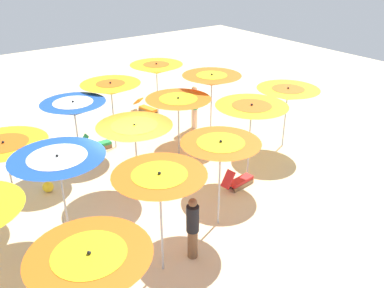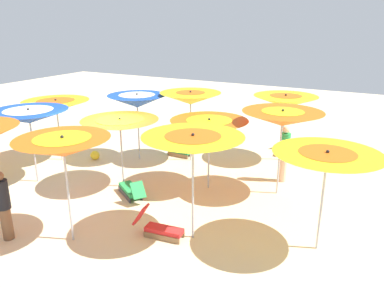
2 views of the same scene
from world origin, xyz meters
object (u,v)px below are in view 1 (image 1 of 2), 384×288
at_px(beach_umbrella_6, 58,164).
at_px(beach_umbrella_13, 111,89).
at_px(lounger_1, 97,144).
at_px(lounger_2, 164,181).
at_px(beach_umbrella_7, 135,130).
at_px(beach_umbrella_12, 74,109).
at_px(lounger_3, 146,108).
at_px(beach_umbrella_0, 90,263).
at_px(beach_umbrella_4, 288,94).
at_px(beach_umbrella_2, 220,149).
at_px(beachgoer_0, 193,227).
at_px(beach_ball, 48,187).
at_px(beach_umbrella_3, 251,112).
at_px(beachgoer_1, 194,106).
at_px(lounger_0, 238,181).
at_px(beach_umbrella_11, 4,149).
at_px(beach_umbrella_14, 157,69).
at_px(beach_umbrella_1, 160,183).
at_px(beach_umbrella_9, 212,80).
at_px(beach_umbrella_8, 178,103).

bearing_deg(beach_umbrella_6, beach_umbrella_13, -130.41).
bearing_deg(lounger_1, lounger_2, -78.98).
relative_size(beach_umbrella_7, beach_umbrella_12, 0.93).
relative_size(beach_umbrella_12, lounger_3, 1.85).
height_order(beach_umbrella_0, beach_umbrella_13, beach_umbrella_13).
bearing_deg(beach_umbrella_4, beach_umbrella_2, 24.42).
xyz_separation_m(beach_umbrella_0, lounger_3, (-6.82, -9.96, -1.95)).
bearing_deg(beachgoer_0, beach_ball, 115.39).
relative_size(lounger_2, lounger_3, 1.00).
distance_m(beach_umbrella_3, lounger_1, 5.93).
bearing_deg(beach_umbrella_0, beachgoer_1, -135.74).
relative_size(beach_umbrella_7, lounger_0, 1.81).
bearing_deg(beach_umbrella_11, lounger_0, 155.67).
distance_m(beach_umbrella_0, beach_umbrella_2, 4.58).
xyz_separation_m(beach_umbrella_4, beach_umbrella_13, (5.03, -3.56, 0.23)).
bearing_deg(beach_umbrella_6, lounger_2, -171.34).
distance_m(beach_umbrella_13, lounger_0, 5.46).
bearing_deg(beach_umbrella_14, beach_umbrella_6, 41.68).
bearing_deg(beach_umbrella_7, lounger_2, 144.02).
distance_m(beach_umbrella_2, lounger_3, 8.80).
bearing_deg(beach_umbrella_6, beach_umbrella_0, 77.59).
relative_size(beach_umbrella_2, beach_umbrella_4, 1.09).
distance_m(beach_umbrella_0, beach_umbrella_1, 2.42).
bearing_deg(beach_umbrella_3, beach_umbrella_0, 25.80).
bearing_deg(beach_umbrella_9, beachgoer_1, -84.41).
height_order(beach_umbrella_1, lounger_1, beach_umbrella_1).
height_order(lounger_1, beachgoer_1, beachgoer_1).
relative_size(beach_umbrella_13, lounger_0, 2.04).
xyz_separation_m(beach_umbrella_9, beach_umbrella_13, (3.48, -1.23, 0.02)).
relative_size(beach_umbrella_4, beach_umbrella_6, 0.98).
height_order(beach_umbrella_6, beach_umbrella_14, beach_umbrella_14).
relative_size(beach_umbrella_8, beach_ball, 6.72).
bearing_deg(beach_umbrella_2, lounger_3, -107.69).
relative_size(beach_umbrella_7, beach_umbrella_8, 1.00).
relative_size(beach_umbrella_8, beachgoer_1, 1.26).
relative_size(beach_umbrella_0, beach_umbrella_4, 1.06).
relative_size(beach_umbrella_8, lounger_0, 1.81).
bearing_deg(beach_umbrella_4, beach_umbrella_3, 18.56).
bearing_deg(beach_umbrella_4, lounger_1, -33.45).
height_order(beach_umbrella_2, beachgoer_1, beach_umbrella_2).
relative_size(beach_umbrella_9, lounger_3, 1.91).
xyz_separation_m(beach_umbrella_1, beach_umbrella_9, (-5.52, -5.16, -0.09)).
bearing_deg(lounger_3, lounger_2, -37.35).
height_order(beach_umbrella_11, beach_umbrella_13, beach_umbrella_13).
distance_m(beach_umbrella_4, beachgoer_1, 3.82).
bearing_deg(beach_umbrella_6, beach_umbrella_12, -117.76).
bearing_deg(lounger_1, beach_ball, -141.85).
distance_m(beach_umbrella_2, beach_umbrella_11, 5.59).
height_order(beach_umbrella_0, beach_umbrella_4, beach_umbrella_0).
xyz_separation_m(beach_umbrella_11, beach_ball, (-1.05, -0.56, -1.82)).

